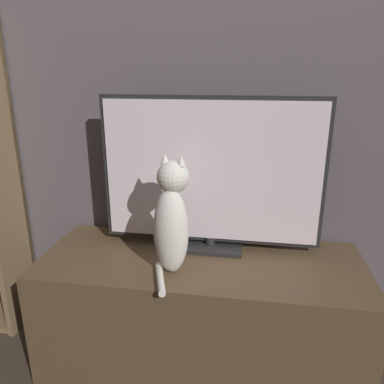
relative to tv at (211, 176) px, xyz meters
name	(u,v)px	position (x,y,z in m)	size (l,w,h in m)	color
wall_back	(211,80)	(-0.03, 0.20, 0.40)	(4.80, 0.05, 2.60)	#564C51
tv_stand	(200,312)	(-0.03, -0.13, -0.62)	(1.42, 0.55, 0.55)	brown
tv	(211,176)	(0.00, 0.00, 0.00)	(0.99, 0.18, 0.70)	black
cat	(172,219)	(-0.13, -0.24, -0.12)	(0.18, 0.30, 0.49)	silver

